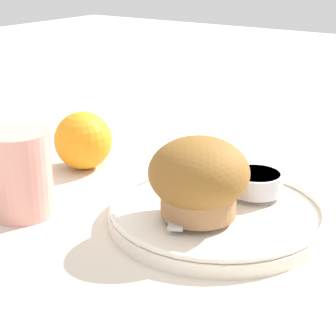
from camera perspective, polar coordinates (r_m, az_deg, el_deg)
The scene contains 8 objects.
ground_plane at distance 0.60m, azimuth 3.63°, elevation -5.40°, with size 3.00×3.00×0.00m, color beige.
plate at distance 0.60m, azimuth 4.97°, elevation -4.59°, with size 0.23×0.23×0.02m.
muffin at distance 0.56m, azimuth 3.14°, elevation -1.05°, with size 0.10×0.10×0.08m.
cream_ramekin at distance 0.63m, azimuth 8.91°, elevation -1.35°, with size 0.06×0.06×0.02m.
berry_pair at distance 0.62m, azimuth 1.54°, elevation -1.79°, with size 0.02×0.01×0.01m.
butter_knife at distance 0.62m, azimuth 1.97°, elevation -2.20°, with size 0.18×0.10×0.00m.
orange_fruit at distance 0.74m, azimuth -8.61°, elevation 2.78°, with size 0.08×0.08×0.08m.
juice_glass at distance 0.62m, azimuth -14.76°, elevation -0.57°, with size 0.07×0.07×0.09m.
Camera 1 is at (-0.46, -0.28, 0.27)m, focal length 60.00 mm.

